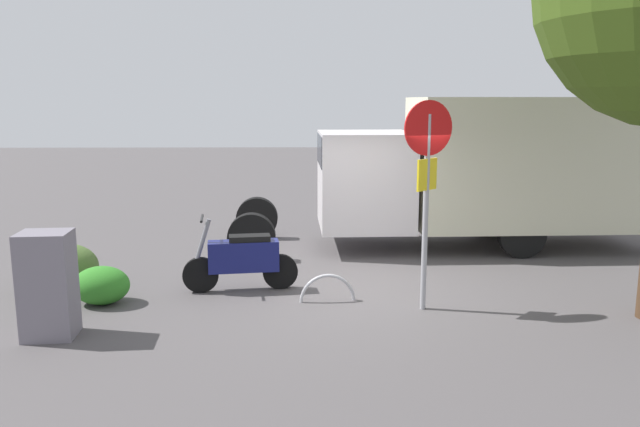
# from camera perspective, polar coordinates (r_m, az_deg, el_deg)

# --- Properties ---
(ground_plane) EXTENTS (60.00, 60.00, 0.00)m
(ground_plane) POSITION_cam_1_polar(r_m,az_deg,el_deg) (10.08, 3.26, -6.78)
(ground_plane) COLOR #4D4849
(box_truck_near) EXTENTS (8.38, 2.41, 3.03)m
(box_truck_near) POSITION_cam_1_polar(r_m,az_deg,el_deg) (12.97, 14.80, 4.24)
(box_truck_near) COLOR black
(box_truck_near) RESTS_ON ground
(motorcycle) EXTENTS (1.81, 0.59, 1.20)m
(motorcycle) POSITION_cam_1_polar(r_m,az_deg,el_deg) (9.84, -7.13, -4.13)
(motorcycle) COLOR black
(motorcycle) RESTS_ON ground
(stop_sign) EXTENTS (0.71, 0.33, 2.98)m
(stop_sign) POSITION_cam_1_polar(r_m,az_deg,el_deg) (8.73, 9.83, 3.73)
(stop_sign) COLOR #9E9EA3
(stop_sign) RESTS_ON ground
(utility_cabinet) EXTENTS (0.66, 0.57, 1.36)m
(utility_cabinet) POSITION_cam_1_polar(r_m,az_deg,el_deg) (8.56, -23.79, -6.05)
(utility_cabinet) COLOR slate
(utility_cabinet) RESTS_ON ground
(bike_rack_hoop) EXTENTS (0.85, 0.16, 0.85)m
(bike_rack_hoop) POSITION_cam_1_polar(r_m,az_deg,el_deg) (9.38, 0.70, -8.08)
(bike_rack_hoop) COLOR #B7B7BC
(bike_rack_hoop) RESTS_ON ground
(shrub_near_sign) EXTENTS (1.08, 0.89, 0.74)m
(shrub_near_sign) POSITION_cam_1_polar(r_m,az_deg,el_deg) (10.68, -22.55, -4.54)
(shrub_near_sign) COLOR #48642D
(shrub_near_sign) RESTS_ON ground
(shrub_mid_verge) EXTENTS (0.83, 0.68, 0.57)m
(shrub_mid_verge) POSITION_cam_1_polar(r_m,az_deg,el_deg) (9.74, -19.51, -6.26)
(shrub_mid_verge) COLOR #2F7B23
(shrub_mid_verge) RESTS_ON ground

